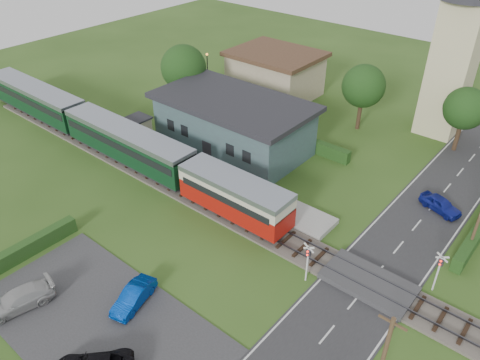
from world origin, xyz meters
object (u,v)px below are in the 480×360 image
Objects in this scene: crossing_signal_far at (439,267)px; car_on_road at (441,204)px; car_park_blue at (134,297)px; train at (107,133)px; car_park_silver at (19,300)px; pedestrian_near at (239,180)px; church_tower at (459,39)px; house_west at (275,73)px; pedestrian_far at (152,140)px; station_building at (233,123)px; crossing_signal_near at (308,257)px; equipment_hut at (139,128)px.

car_on_road is (-2.95, 9.27, -1.47)m from crossing_signal_far.
car_park_blue is (-14.72, -13.89, -1.45)m from crossing_signal_far.
train is 20.61m from car_park_silver.
pedestrian_near is at bearing 10.61° from train.
church_tower is at bearing -133.48° from pedestrian_near.
car_park_silver is at bearing -53.38° from train.
car_park_blue is at bearing 55.82° from car_park_silver.
car_park_silver reaches higher than car_park_blue.
pedestrian_near is at bearing 86.33° from car_park_blue.
house_west is 6.12× the size of pedestrian_far.
church_tower is 32.21m from pedestrian_far.
station_building is at bearing 45.30° from train.
pedestrian_near is at bearing 96.08° from car_park_silver.
crossing_signal_near is at bearing 131.54° from pedestrian_near.
station_building is 0.91× the size of church_tower.
crossing_signal_far reaches higher than car_park_blue.
crossing_signal_far is 1.69× the size of pedestrian_near.
crossing_signal_far is at bearing -144.13° from car_on_road.
church_tower reaches higher than house_west.
pedestrian_far is at bearing -131.60° from church_tower.
train is 4.00× the size of house_west.
house_west is 40.43m from car_park_silver.
pedestrian_far reaches higher than car_park_silver.
crossing_signal_near is 14.77m from car_on_road.
train reaches higher than equipment_hut.
equipment_hut is at bearing -135.25° from church_tower.
equipment_hut reaches higher than car_on_road.
crossing_signal_near is 1.69× the size of pedestrian_near.
train is at bearing -132.59° from church_tower.
station_building is 4.88× the size of crossing_signal_far.
train is 9.52× the size of car_park_silver.
pedestrian_far is (-20.55, -23.15, -8.89)m from church_tower.
pedestrian_near is at bearing 153.67° from crossing_signal_near.
church_tower is 4.71× the size of car_park_blue.
crossing_signal_far is at bearing 27.97° from car_park_blue.
church_tower is at bearing 44.75° from equipment_hut.
station_building is 24.51m from crossing_signal_far.
car_park_blue is at bearing 171.27° from car_on_road.
pedestrian_near reaches higher than car_park_blue.
train is at bearing 154.43° from pedestrian_far.
station_building is 25.79m from car_park_silver.
pedestrian_near is at bearing -46.39° from station_building.
house_west is (-5.00, 14.01, 0.10)m from station_building.
car_park_blue reaches higher than car_on_road.
crossing_signal_near is 11.89m from car_park_blue.
church_tower is (23.90, 26.00, 8.05)m from train.
crossing_signal_far is 0.88× the size of car_park_blue.
equipment_hut is 33.48m from church_tower.
church_tower is 3.88× the size of car_park_silver.
equipment_hut reaches higher than pedestrian_near.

